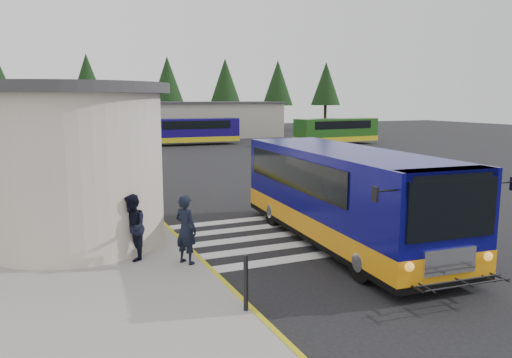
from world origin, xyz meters
name	(u,v)px	position (x,y,z in m)	size (l,w,h in m)	color
ground	(289,227)	(0.00, 0.00, 0.00)	(140.00, 140.00, 0.00)	black
sidewalk	(11,225)	(-9.00, 4.00, 0.07)	(10.00, 34.00, 0.15)	gray
curb_strip	(151,212)	(-4.05, 4.00, 0.08)	(0.12, 34.00, 0.16)	gold
crosswalk	(286,234)	(-0.50, -0.80, 0.01)	(8.00, 5.35, 0.01)	silver
depot_building	(168,120)	(6.00, 42.00, 2.11)	(26.40, 8.40, 4.20)	gray
tree_line	(154,81)	(6.29, 50.00, 6.77)	(58.40, 4.40, 10.00)	black
transit_bus	(343,199)	(0.64, -2.40, 1.41)	(3.94, 10.63, 2.95)	#0A0863
pedestrian_a	(186,229)	(-4.50, -2.77, 1.07)	(0.67, 0.44, 1.85)	black
pedestrian_b	(132,228)	(-5.75, -1.91, 1.05)	(0.88, 0.68, 1.80)	black
bollard	(246,283)	(-4.20, -6.19, 0.74)	(0.10, 0.10, 1.19)	black
far_bus_a	(194,130)	(6.29, 32.59, 1.46)	(8.80, 2.79, 2.25)	#100753
far_bus_b	(336,130)	(19.37, 27.19, 1.45)	(8.78, 2.98, 2.23)	#1B4A13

